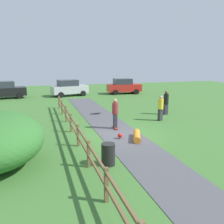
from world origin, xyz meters
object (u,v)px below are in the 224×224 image
object	(u,v)px
parked_car_silver	(69,88)
parked_car_black	(5,90)
trash_bin	(108,154)
bystander_black	(166,101)
bystander_yellow	(161,107)
skater_riding	(115,112)
parked_car_red	(124,86)
skateboard_loose	(96,113)
skater_fallen	(136,136)

from	to	relation	value
parked_car_silver	parked_car_black	bearing A→B (deg)	179.98
trash_bin	parked_car_black	distance (m)	21.18
bystander_black	bystander_yellow	bearing A→B (deg)	-129.08
skater_riding	parked_car_black	world-z (taller)	parked_car_black
skater_riding	parked_car_red	distance (m)	16.44
bystander_yellow	parked_car_silver	bearing A→B (deg)	107.64
parked_car_black	skateboard_loose	bearing A→B (deg)	-54.88
skater_fallen	bystander_black	distance (m)	6.94
skater_riding	bystander_black	world-z (taller)	same
skater_fallen	parked_car_red	xyz separation A→B (m)	(5.62, 17.63, 0.76)
skater_fallen	skateboard_loose	xyz separation A→B (m)	(-0.59, 6.70, -0.11)
skateboard_loose	trash_bin	bearing A→B (deg)	-100.36
skater_fallen	parked_car_black	world-z (taller)	parked_car_black
skater_riding	skateboard_loose	bearing A→B (deg)	92.43
trash_bin	skater_riding	size ratio (longest dim) A/B	0.48
bystander_yellow	bystander_black	world-z (taller)	bystander_black
skater_riding	skater_fallen	bearing A→B (deg)	-80.23
skateboard_loose	bystander_yellow	bearing A→B (deg)	-40.40
skater_fallen	skater_riding	bearing A→B (deg)	99.77
bystander_yellow	trash_bin	bearing A→B (deg)	-132.30
bystander_yellow	bystander_black	bearing A→B (deg)	50.92
skateboard_loose	bystander_black	distance (m)	5.54
skater_fallen	parked_car_silver	world-z (taller)	parked_car_silver
parked_car_red	skater_riding	bearing A→B (deg)	-111.50
skater_fallen	skateboard_loose	size ratio (longest dim) A/B	1.96
skater_fallen	parked_car_black	xyz separation A→B (m)	(-8.26, 17.61, 0.76)
trash_bin	skater_fallen	world-z (taller)	trash_bin
skateboard_loose	bystander_black	bearing A→B (deg)	-17.10
skater_riding	parked_car_black	size ratio (longest dim) A/B	0.42
skater_riding	parked_car_silver	xyz separation A→B (m)	(-0.84, 15.28, -0.10)
skater_fallen	parked_car_black	bearing A→B (deg)	115.13
bystander_yellow	parked_car_red	size ratio (longest dim) A/B	0.41
skater_fallen	bystander_black	bearing A→B (deg)	47.73
parked_car_red	parked_car_black	bearing A→B (deg)	-179.95
skater_riding	skater_fallen	xyz separation A→B (m)	(0.40, -2.33, -0.86)
trash_bin	skater_fallen	xyz separation A→B (m)	(2.31, 2.71, -0.25)
parked_car_black	parked_car_red	distance (m)	13.89
skater_riding	parked_car_silver	bearing A→B (deg)	93.16
parked_car_silver	parked_car_black	size ratio (longest dim) A/B	1.01
skater_fallen	bystander_black	xyz separation A→B (m)	(4.63, 5.10, 0.85)
bystander_yellow	bystander_black	distance (m)	2.16
skater_riding	skateboard_loose	xyz separation A→B (m)	(-0.19, 4.37, -0.97)
skateboard_loose	bystander_black	size ratio (longest dim) A/B	0.43
parked_car_silver	parked_car_red	xyz separation A→B (m)	(6.87, 0.01, 0.00)
skater_riding	parked_car_silver	world-z (taller)	parked_car_silver
bystander_black	parked_car_red	bearing A→B (deg)	85.47
trash_bin	parked_car_black	bearing A→B (deg)	106.33
skater_riding	parked_car_silver	size ratio (longest dim) A/B	0.42
bystander_yellow	parked_car_red	world-z (taller)	parked_car_red
skateboard_loose	parked_car_silver	distance (m)	10.96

